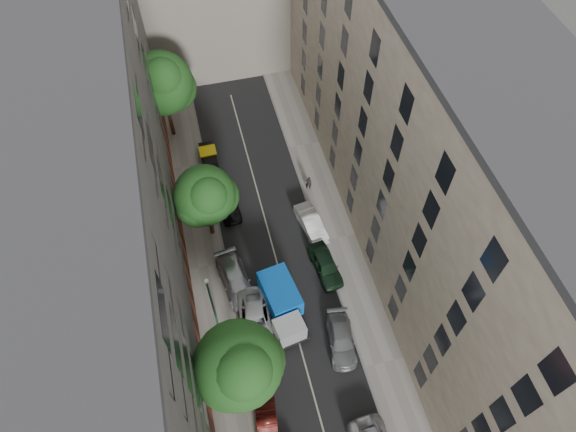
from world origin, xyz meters
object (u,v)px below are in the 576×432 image
object	(u,v)px
car_right_1	(341,340)
tree_near	(240,367)
car_left_1	(267,427)
car_left_4	(228,204)
car_left_5	(209,158)
tree_mid	(206,197)
lamp_post	(211,298)
tarp_truck	(283,304)
car_left_2	(255,320)
pedestrian	(309,183)
car_left_3	(235,280)
car_right_3	(311,223)
tree_far	(163,85)
car_right_2	(326,265)

from	to	relation	value
car_right_1	tree_near	world-z (taller)	tree_near
car_left_1	car_left_4	world-z (taller)	car_left_4
car_left_5	tree_mid	world-z (taller)	tree_mid
car_left_5	lamp_post	distance (m)	16.64
tarp_truck	car_left_2	size ratio (longest dim) A/B	1.10
car_left_2	lamp_post	distance (m)	4.56
car_left_4	pedestrian	size ratio (longest dim) A/B	2.73
car_left_3	car_right_3	world-z (taller)	car_left_3
car_left_4	tree_near	bearing A→B (deg)	-98.80
car_left_2	tree_far	size ratio (longest dim) A/B	0.58
car_right_2	car_left_1	bearing A→B (deg)	-129.50
car_right_1	tree_far	size ratio (longest dim) A/B	0.49
pedestrian	car_right_2	bearing A→B (deg)	105.46
car_left_5	lamp_post	world-z (taller)	lamp_post
tree_near	car_right_1	bearing A→B (deg)	17.22
car_left_5	tree_near	distance (m)	22.89
tree_near	pedestrian	world-z (taller)	tree_near
car_right_1	car_right_3	bearing A→B (deg)	94.69
car_left_5	tree_mid	xyz separation A→B (m)	(-0.90, -7.97, 4.42)
tree_mid	tree_near	bearing A→B (deg)	-90.00
car_right_3	tree_near	xyz separation A→B (m)	(-8.09, -12.71, 5.81)
tree_near	tree_far	size ratio (longest dim) A/B	1.04
car_right_3	lamp_post	distance (m)	11.91
lamp_post	pedestrian	xyz separation A→B (m)	(10.07, 10.83, -3.39)
tree_far	lamp_post	world-z (taller)	tree_far
car_left_2	pedestrian	bearing A→B (deg)	64.35
car_left_2	pedestrian	xyz separation A→B (m)	(7.30, 11.51, 0.17)
car_left_4	lamp_post	world-z (taller)	lamp_post
car_left_3	tarp_truck	bearing A→B (deg)	-55.27
car_right_1	pedestrian	bearing A→B (deg)	92.11
car_right_3	car_right_1	bearing A→B (deg)	-102.84
car_left_2	tree_near	world-z (taller)	tree_near
tarp_truck	tree_near	xyz separation A→B (m)	(-3.90, -5.70, 5.09)
car_right_2	pedestrian	bearing A→B (deg)	78.01
tarp_truck	lamp_post	distance (m)	5.75
car_left_5	car_right_3	distance (m)	11.83
tree_far	lamp_post	bearing A→B (deg)	-87.95
car_right_1	tree_far	bearing A→B (deg)	119.14
car_right_2	tree_near	bearing A→B (deg)	-139.42
car_left_1	car_left_4	xyz separation A→B (m)	(0.80, 18.73, 0.07)
tree_near	tree_mid	bearing A→B (deg)	90.00
car_left_1	lamp_post	world-z (taller)	lamp_post
tree_mid	pedestrian	world-z (taller)	tree_mid
tree_far	lamp_post	size ratio (longest dim) A/B	1.35
car_left_4	tree_far	world-z (taller)	tree_far
tarp_truck	tree_mid	size ratio (longest dim) A/B	0.78
tree_near	lamp_post	bearing A→B (deg)	100.09
car_left_5	car_right_1	bearing A→B (deg)	-72.57
car_left_2	car_left_1	bearing A→B (deg)	-89.28
car_left_3	tree_mid	world-z (taller)	tree_mid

